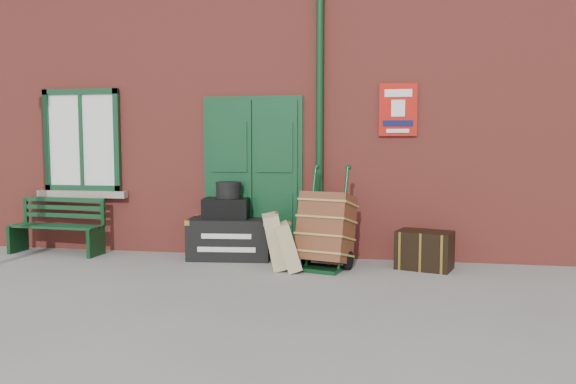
% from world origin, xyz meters
% --- Properties ---
extents(ground, '(80.00, 80.00, 0.00)m').
position_xyz_m(ground, '(0.00, 0.00, 0.00)').
color(ground, gray).
rests_on(ground, ground).
extents(station_building, '(10.30, 4.30, 4.36)m').
position_xyz_m(station_building, '(-0.00, 3.49, 2.16)').
color(station_building, '#A33E34').
rests_on(station_building, ground).
extents(bench, '(1.38, 0.50, 0.84)m').
position_xyz_m(bench, '(-3.14, 1.17, 0.42)').
color(bench, '#103C20').
rests_on(bench, ground).
extents(houdini_trunk, '(1.19, 0.74, 0.56)m').
position_xyz_m(houdini_trunk, '(-0.58, 1.25, 0.28)').
color(houdini_trunk, black).
rests_on(houdini_trunk, ground).
extents(strongbox, '(0.66, 0.51, 0.28)m').
position_xyz_m(strongbox, '(-0.63, 1.25, 0.70)').
color(strongbox, black).
rests_on(strongbox, houdini_trunk).
extents(hatbox, '(0.37, 0.37, 0.23)m').
position_xyz_m(hatbox, '(-0.60, 1.25, 0.96)').
color(hatbox, black).
rests_on(hatbox, strongbox).
extents(suitcase_back, '(0.44, 0.56, 0.71)m').
position_xyz_m(suitcase_back, '(0.17, 0.72, 0.36)').
color(suitcase_back, tan).
rests_on(suitcase_back, ground).
extents(suitcase_front, '(0.44, 0.51, 0.62)m').
position_xyz_m(suitcase_front, '(0.35, 0.62, 0.31)').
color(suitcase_front, tan).
rests_on(suitcase_front, ground).
extents(porter_trolley, '(0.79, 0.82, 1.30)m').
position_xyz_m(porter_trolley, '(0.81, 0.84, 0.50)').
color(porter_trolley, '#0D371A').
rests_on(porter_trolley, ground).
extents(dark_trunk, '(0.78, 0.62, 0.49)m').
position_xyz_m(dark_trunk, '(2.06, 1.03, 0.24)').
color(dark_trunk, black).
rests_on(dark_trunk, ground).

